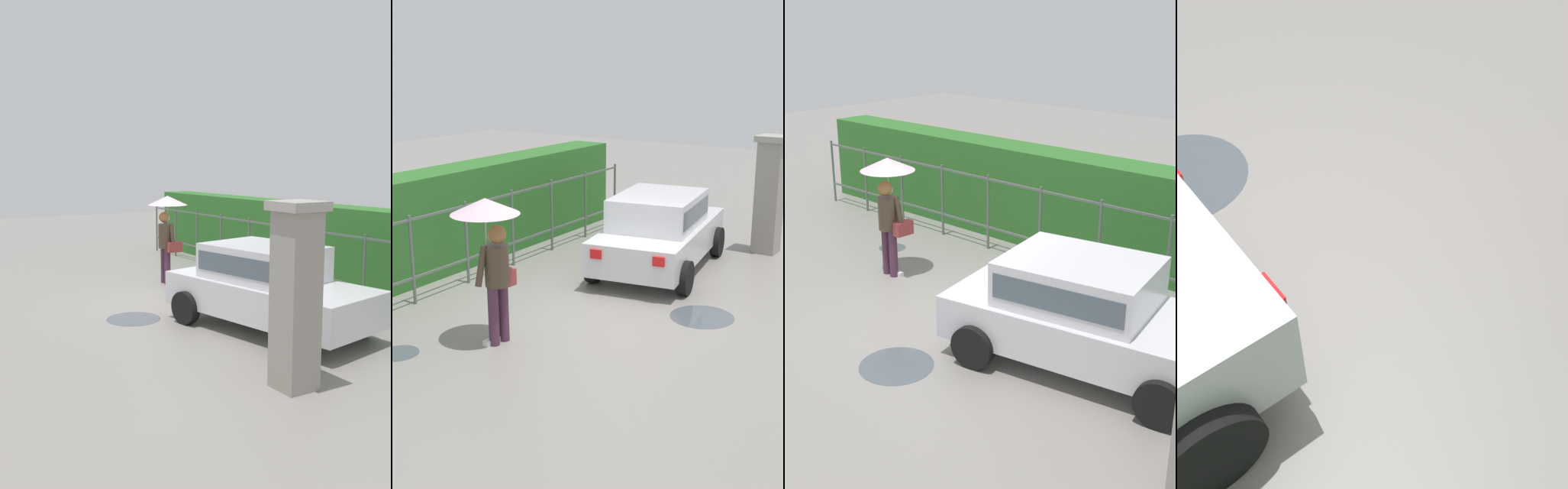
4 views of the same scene
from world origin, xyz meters
TOP-DOWN VIEW (x-y plane):
  - ground_plane at (0.00, 0.00)m, footprint 40.00×40.00m
  - car at (2.45, 0.36)m, footprint 3.94×2.38m
  - pedestrian at (-1.87, 0.73)m, footprint 0.95×0.95m
  - fence_section at (-0.80, 2.83)m, footprint 11.45×0.05m
  - hedge_row at (-0.80, 3.84)m, footprint 12.40×0.90m
  - puddle_near at (0.65, -1.35)m, footprint 1.01×1.01m
  - puddle_far at (-2.87, 1.58)m, footprint 0.53×0.53m

SIDE VIEW (x-z plane):
  - ground_plane at x=0.00m, z-range 0.00..0.00m
  - puddle_near at x=0.65m, z-range 0.00..0.00m
  - puddle_far at x=-2.87m, z-range 0.00..0.00m
  - car at x=2.45m, z-range 0.06..1.54m
  - fence_section at x=-0.80m, z-range 0.08..1.58m
  - hedge_row at x=-0.80m, z-range 0.00..1.90m
  - pedestrian at x=-1.87m, z-range 0.50..2.60m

